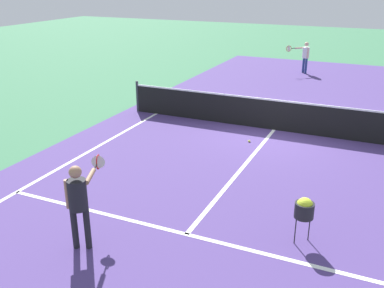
# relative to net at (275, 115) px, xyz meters

# --- Properties ---
(ground_plane) EXTENTS (60.00, 60.00, 0.00)m
(ground_plane) POSITION_rel_net_xyz_m (0.00, 0.00, -0.49)
(ground_plane) COLOR #38724C
(court_surface_inbounds) EXTENTS (10.62, 24.40, 0.00)m
(court_surface_inbounds) POSITION_rel_net_xyz_m (0.00, 0.00, -0.49)
(court_surface_inbounds) COLOR #4C387A
(court_surface_inbounds) RESTS_ON ground_plane
(line_sideline_left) EXTENTS (0.10, 11.89, 0.01)m
(line_sideline_left) POSITION_rel_net_xyz_m (-4.11, -5.95, -0.49)
(line_sideline_left) COLOR white
(line_sideline_left) RESTS_ON ground_plane
(line_service_near) EXTENTS (8.22, 0.10, 0.01)m
(line_service_near) POSITION_rel_net_xyz_m (0.00, -6.40, -0.49)
(line_service_near) COLOR white
(line_service_near) RESTS_ON ground_plane
(line_center_service) EXTENTS (0.10, 6.40, 0.01)m
(line_center_service) POSITION_rel_net_xyz_m (0.00, -3.20, -0.49)
(line_center_service) COLOR white
(line_center_service) RESTS_ON ground_plane
(net) EXTENTS (9.76, 0.09, 1.07)m
(net) POSITION_rel_net_xyz_m (0.00, 0.00, 0.00)
(net) COLOR #33383D
(net) RESTS_ON ground_plane
(player_near) EXTENTS (0.49, 1.16, 1.55)m
(player_near) POSITION_rel_net_xyz_m (-1.49, -7.48, 0.47)
(player_near) COLOR black
(player_near) RESTS_ON ground_plane
(player_far) EXTENTS (1.01, 0.72, 1.48)m
(player_far) POSITION_rel_net_xyz_m (-0.81, 8.78, 0.42)
(player_far) COLOR navy
(player_far) RESTS_ON ground_plane
(ball_hopper) EXTENTS (0.34, 0.34, 0.87)m
(ball_hopper) POSITION_rel_net_xyz_m (1.96, -5.77, 0.18)
(ball_hopper) COLOR black
(ball_hopper) RESTS_ON ground_plane
(tennis_ball_near_net) EXTENTS (0.07, 0.07, 0.07)m
(tennis_ball_near_net) POSITION_rel_net_xyz_m (-0.38, -1.34, -0.46)
(tennis_ball_near_net) COLOR #CCE033
(tennis_ball_near_net) RESTS_ON ground_plane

